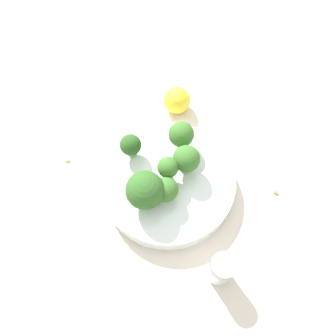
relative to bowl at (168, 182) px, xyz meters
name	(u,v)px	position (x,y,z in m)	size (l,w,h in m)	color
ground_plane	(168,187)	(0.00, 0.00, -0.02)	(3.00, 3.00, 0.00)	beige
bowl	(168,182)	(0.00, 0.00, 0.00)	(0.23, 0.23, 0.04)	silver
broccoli_floret_0	(170,169)	(0.00, 0.00, 0.05)	(0.03, 0.03, 0.05)	#84AD66
broccoli_floret_1	(131,145)	(-0.08, 0.01, 0.05)	(0.04, 0.04, 0.05)	#8EB770
broccoli_floret_2	(166,190)	(0.01, -0.03, 0.04)	(0.04, 0.04, 0.05)	#84AD66
broccoli_floret_3	(145,190)	(-0.01, -0.05, 0.06)	(0.06, 0.06, 0.07)	#7A9E5B
broccoli_floret_4	(181,135)	(-0.01, 0.06, 0.05)	(0.04, 0.04, 0.06)	#7A9E5B
broccoli_floret_5	(186,159)	(0.02, 0.03, 0.05)	(0.04, 0.04, 0.06)	#8EB770
pepper_shaker	(221,269)	(0.14, -0.09, 0.02)	(0.04, 0.04, 0.07)	silver
lemon_wedge	(177,100)	(-0.07, 0.15, 0.01)	(0.05, 0.05, 0.05)	yellow
almond_crumb_0	(180,101)	(-0.08, 0.17, -0.01)	(0.01, 0.01, 0.01)	tan
almond_crumb_1	(67,160)	(-0.18, -0.05, -0.01)	(0.01, 0.00, 0.01)	#AD7F4C
almond_crumb_2	(276,192)	(0.17, 0.09, -0.01)	(0.01, 0.00, 0.01)	olive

